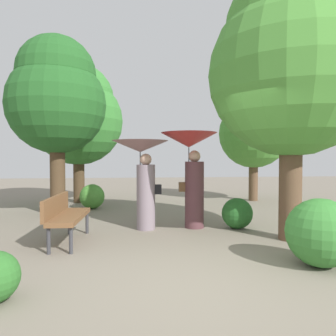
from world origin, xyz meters
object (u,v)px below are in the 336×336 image
(tree_near_left, at_px, (57,96))
(park_bench, at_px, (65,214))
(tree_mid_right, at_px, (254,128))
(tree_mid_left, at_px, (78,114))
(person_left, at_px, (143,166))
(tree_near_right, at_px, (292,60))
(person_right, at_px, (191,159))

(tree_near_left, bearing_deg, park_bench, -74.76)
(tree_near_left, relative_size, tree_mid_right, 1.18)
(tree_near_left, relative_size, tree_mid_left, 1.01)
(person_left, bearing_deg, park_bench, 127.52)
(tree_near_left, distance_m, tree_mid_left, 2.35)
(park_bench, relative_size, tree_mid_right, 0.39)
(tree_mid_right, bearing_deg, tree_mid_left, 177.97)
(park_bench, height_order, tree_near_right, tree_near_right)
(person_left, bearing_deg, tree_near_left, 52.81)
(tree_near_left, bearing_deg, person_left, -41.50)
(tree_mid_left, bearing_deg, tree_near_right, -49.14)
(park_bench, bearing_deg, tree_mid_left, 9.16)
(person_left, height_order, person_right, person_right)
(person_right, bearing_deg, tree_near_left, 64.10)
(park_bench, distance_m, tree_near_left, 3.89)
(park_bench, bearing_deg, tree_near_right, -90.77)
(tree_near_left, xyz_separation_m, tree_mid_right, (6.10, 2.13, -0.56))
(person_left, xyz_separation_m, person_right, (1.03, 0.05, 0.14))
(park_bench, xyz_separation_m, tree_near_right, (4.03, -0.22, 2.74))
(tree_mid_left, height_order, tree_mid_right, tree_mid_left)
(person_left, relative_size, person_right, 0.91)
(park_bench, height_order, tree_mid_right, tree_mid_right)
(person_left, height_order, tree_near_right, tree_near_right)
(park_bench, relative_size, tree_near_left, 0.33)
(person_left, height_order, tree_mid_left, tree_mid_left)
(tree_near_right, distance_m, tree_mid_left, 7.10)
(tree_mid_left, xyz_separation_m, tree_mid_right, (5.95, -0.21, -0.41))
(park_bench, relative_size, tree_near_right, 0.30)
(tree_near_right, bearing_deg, person_left, 156.94)
(person_right, distance_m, tree_mid_right, 5.05)
(tree_near_left, xyz_separation_m, tree_mid_left, (0.15, 2.34, -0.15))
(person_left, height_order, tree_near_left, tree_near_left)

